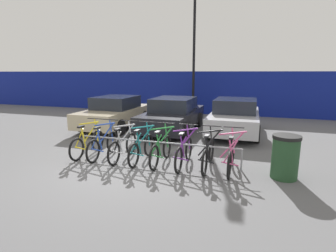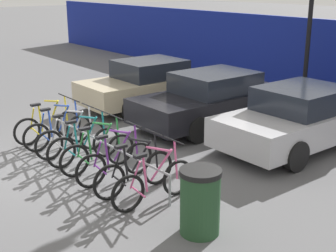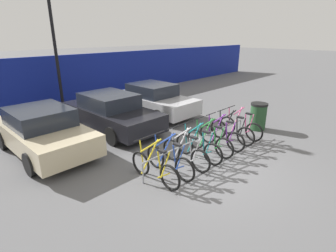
{
  "view_description": "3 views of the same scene",
  "coord_description": "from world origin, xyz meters",
  "views": [
    {
      "loc": [
        3.07,
        -5.88,
        2.44
      ],
      "look_at": [
        0.33,
        2.6,
        0.61
      ],
      "focal_mm": 28.0,
      "sensor_mm": 36.0,
      "label": 1
    },
    {
      "loc": [
        8.51,
        -3.81,
        3.66
      ],
      "look_at": [
        1.78,
        1.53,
        0.98
      ],
      "focal_mm": 50.0,
      "sensor_mm": 36.0,
      "label": 2
    },
    {
      "loc": [
        -5.4,
        -3.7,
        3.51
      ],
      "look_at": [
        -0.61,
        0.93,
        1.15
      ],
      "focal_mm": 28.0,
      "sensor_mm": 36.0,
      "label": 3
    }
  ],
  "objects": [
    {
      "name": "bicycle_teal",
      "position": [
        0.23,
        0.53,
        0.38
      ],
      "size": [
        0.68,
        1.71,
        1.05
      ],
      "rotation": [
        0.0,
        0.0,
        0.03
      ],
      "color": "black",
      "rests_on": "ground"
    },
    {
      "name": "bicycle_black",
      "position": [
        2.08,
        0.53,
        0.38
      ],
      "size": [
        0.68,
        1.71,
        1.05
      ],
      "rotation": [
        0.0,
        0.0,
        -0.04
      ],
      "color": "black",
      "rests_on": "ground"
    },
    {
      "name": "bicycle_pink",
      "position": [
        2.65,
        0.53,
        0.38
      ],
      "size": [
        0.68,
        1.71,
        1.05
      ],
      "rotation": [
        0.0,
        0.0,
        0.06
      ],
      "color": "black",
      "rests_on": "ground"
    },
    {
      "name": "hoarding_wall",
      "position": [
        0.0,
        9.5,
        1.24
      ],
      "size": [
        36.0,
        0.16,
        2.49
      ],
      "primitive_type": "cube",
      "color": "navy",
      "rests_on": "ground"
    },
    {
      "name": "car_silver",
      "position": [
        2.43,
        4.79,
        0.69
      ],
      "size": [
        1.91,
        4.11,
        1.4
      ],
      "color": "#B7B7BC",
      "rests_on": "ground"
    },
    {
      "name": "bicycle_yellow",
      "position": [
        -1.51,
        0.53,
        0.38
      ],
      "size": [
        0.68,
        1.71,
        1.05
      ],
      "rotation": [
        0.0,
        0.0,
        -0.07
      ],
      "color": "black",
      "rests_on": "ground"
    },
    {
      "name": "trash_bin",
      "position": [
        3.87,
        0.47,
        0.52
      ],
      "size": [
        0.63,
        0.63,
        1.03
      ],
      "color": "#234728",
      "rests_on": "ground"
    },
    {
      "name": "bicycle_silver",
      "position": [
        -0.34,
        0.53,
        0.38
      ],
      "size": [
        0.68,
        1.71,
        1.05
      ],
      "rotation": [
        0.0,
        0.0,
        -0.01
      ],
      "color": "black",
      "rests_on": "ground"
    },
    {
      "name": "lamp_post",
      "position": [
        -0.11,
        8.5,
        3.99
      ],
      "size": [
        0.24,
        0.44,
        7.26
      ],
      "color": "black",
      "rests_on": "ground"
    },
    {
      "name": "bicycle_purple",
      "position": [
        1.44,
        0.53,
        0.38
      ],
      "size": [
        0.68,
        1.71,
        1.05
      ],
      "rotation": [
        0.0,
        0.0,
        -0.04
      ],
      "color": "black",
      "rests_on": "ground"
    },
    {
      "name": "car_black",
      "position": [
        -0.06,
        4.48,
        0.69
      ],
      "size": [
        1.91,
        4.32,
        1.4
      ],
      "color": "black",
      "rests_on": "ground"
    },
    {
      "name": "car_beige",
      "position": [
        -2.67,
        4.29,
        0.69
      ],
      "size": [
        1.91,
        4.1,
        1.4
      ],
      "color": "#C1B28E",
      "rests_on": "ground"
    },
    {
      "name": "bicycle_blue",
      "position": [
        -0.98,
        0.53,
        0.38
      ],
      "size": [
        0.68,
        1.71,
        1.05
      ],
      "rotation": [
        0.0,
        0.0,
        0.04
      ],
      "color": "black",
      "rests_on": "ground"
    },
    {
      "name": "ground_plane",
      "position": [
        0.0,
        0.0,
        0.0
      ],
      "size": [
        120.0,
        120.0,
        0.0
      ],
      "primitive_type": "plane",
      "color": "#59595B"
    },
    {
      "name": "bike_rack",
      "position": [
        0.57,
        0.68,
        0.5
      ],
      "size": [
        4.71,
        0.04,
        0.57
      ],
      "color": "gray",
      "rests_on": "ground"
    },
    {
      "name": "bicycle_green",
      "position": [
        0.8,
        0.53,
        0.38
      ],
      "size": [
        0.68,
        1.71,
        1.05
      ],
      "rotation": [
        0.0,
        0.0,
        0.04
      ],
      "color": "black",
      "rests_on": "ground"
    }
  ]
}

